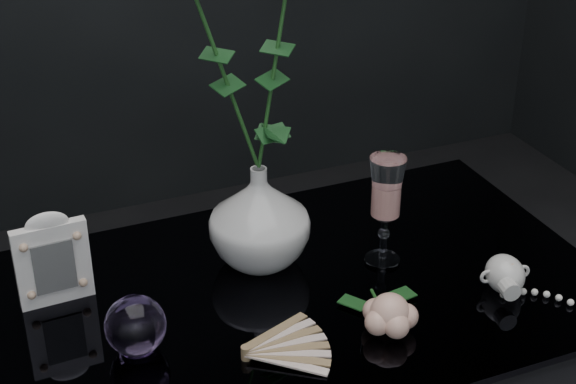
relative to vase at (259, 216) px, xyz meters
name	(u,v)px	position (x,y,z in m)	size (l,w,h in m)	color
vase	(259,216)	(0.00, 0.00, 0.00)	(0.16, 0.16, 0.17)	silver
wine_glass	(385,211)	(0.18, -0.08, 0.01)	(0.06, 0.06, 0.19)	white
picture_frame	(52,258)	(-0.32, 0.02, -0.01)	(0.12, 0.09, 0.16)	white
paperweight	(135,325)	(-0.24, -0.15, -0.04)	(0.09, 0.09, 0.09)	#9772BA
paper_fan	(246,352)	(-0.11, -0.22, -0.07)	(0.24, 0.18, 0.02)	#F6E9C4
loose_rose	(390,313)	(0.11, -0.24, -0.05)	(0.14, 0.18, 0.06)	#E9AE96
pearl_jar	(505,273)	(0.32, -0.22, -0.05)	(0.20, 0.21, 0.06)	silver
roses	(245,47)	(-0.02, 0.00, 0.28)	(0.23, 0.11, 0.40)	#FFC4AD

